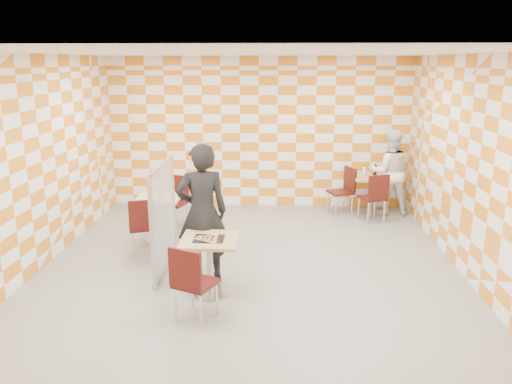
{
  "coord_description": "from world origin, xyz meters",
  "views": [
    {
      "loc": [
        0.41,
        -6.44,
        2.9
      ],
      "look_at": [
        0.1,
        0.2,
        1.15
      ],
      "focal_mm": 35.0,
      "sensor_mm": 36.0,
      "label": 1
    }
  ],
  "objects_px": {
    "chair_empty_far": "(176,197)",
    "chair_empty_near": "(143,223)",
    "chair_main_front": "(191,279)",
    "man_dark": "(202,213)",
    "chair_second_front": "(375,194)",
    "second_table": "(371,188)",
    "empty_table": "(159,211)",
    "partition": "(164,217)",
    "main_table": "(210,257)",
    "man_white": "(390,172)",
    "chair_second_side": "(345,187)",
    "sport_bottle": "(364,170)",
    "soda_bottle": "(375,170)"
  },
  "relations": [
    {
      "from": "main_table",
      "to": "partition",
      "type": "xyz_separation_m",
      "value": [
        -0.74,
        0.72,
        0.28
      ]
    },
    {
      "from": "chair_second_front",
      "to": "chair_empty_far",
      "type": "xyz_separation_m",
      "value": [
        -3.6,
        -0.37,
        0.0
      ]
    },
    {
      "from": "chair_second_front",
      "to": "partition",
      "type": "relative_size",
      "value": 0.6
    },
    {
      "from": "chair_empty_near",
      "to": "man_dark",
      "type": "relative_size",
      "value": 0.49
    },
    {
      "from": "man_dark",
      "to": "chair_empty_near",
      "type": "bearing_deg",
      "value": -50.87
    },
    {
      "from": "second_table",
      "to": "empty_table",
      "type": "relative_size",
      "value": 1.0
    },
    {
      "from": "man_white",
      "to": "sport_bottle",
      "type": "relative_size",
      "value": 8.31
    },
    {
      "from": "chair_second_side",
      "to": "chair_empty_far",
      "type": "relative_size",
      "value": 1.0
    },
    {
      "from": "empty_table",
      "to": "chair_main_front",
      "type": "relative_size",
      "value": 0.81
    },
    {
      "from": "chair_empty_near",
      "to": "man_dark",
      "type": "bearing_deg",
      "value": -35.64
    },
    {
      "from": "chair_second_side",
      "to": "soda_bottle",
      "type": "bearing_deg",
      "value": 14.5
    },
    {
      "from": "chair_second_front",
      "to": "soda_bottle",
      "type": "relative_size",
      "value": 4.02
    },
    {
      "from": "chair_empty_far",
      "to": "chair_empty_near",
      "type": "bearing_deg",
      "value": -97.51
    },
    {
      "from": "man_white",
      "to": "sport_bottle",
      "type": "xyz_separation_m",
      "value": [
        -0.47,
        0.1,
        0.01
      ]
    },
    {
      "from": "man_dark",
      "to": "main_table",
      "type": "bearing_deg",
      "value": 92.99
    },
    {
      "from": "chair_main_front",
      "to": "chair_empty_far",
      "type": "xyz_separation_m",
      "value": [
        -0.87,
        3.41,
        0.0
      ]
    },
    {
      "from": "chair_main_front",
      "to": "man_white",
      "type": "xyz_separation_m",
      "value": [
        3.11,
        4.39,
        0.29
      ]
    },
    {
      "from": "chair_main_front",
      "to": "chair_empty_near",
      "type": "relative_size",
      "value": 1.0
    },
    {
      "from": "chair_empty_near",
      "to": "partition",
      "type": "relative_size",
      "value": 0.6
    },
    {
      "from": "chair_second_side",
      "to": "soda_bottle",
      "type": "height_order",
      "value": "soda_bottle"
    },
    {
      "from": "second_table",
      "to": "chair_second_front",
      "type": "height_order",
      "value": "chair_second_front"
    },
    {
      "from": "man_dark",
      "to": "chair_second_front",
      "type": "bearing_deg",
      "value": -152.62
    },
    {
      "from": "chair_second_front",
      "to": "chair_main_front",
      "type": "bearing_deg",
      "value": -125.86
    },
    {
      "from": "man_dark",
      "to": "man_white",
      "type": "distance_m",
      "value": 4.48
    },
    {
      "from": "second_table",
      "to": "chair_second_front",
      "type": "xyz_separation_m",
      "value": [
        -0.03,
        -0.57,
        0.04
      ]
    },
    {
      "from": "partition",
      "to": "soda_bottle",
      "type": "distance_m",
      "value": 4.58
    },
    {
      "from": "second_table",
      "to": "soda_bottle",
      "type": "distance_m",
      "value": 0.37
    },
    {
      "from": "chair_second_front",
      "to": "chair_empty_near",
      "type": "xyz_separation_m",
      "value": [
        -3.79,
        -1.83,
        0.0
      ]
    },
    {
      "from": "chair_main_front",
      "to": "man_dark",
      "type": "bearing_deg",
      "value": 92.33
    },
    {
      "from": "man_dark",
      "to": "empty_table",
      "type": "bearing_deg",
      "value": -72.21
    },
    {
      "from": "chair_main_front",
      "to": "chair_second_side",
      "type": "relative_size",
      "value": 1.0
    },
    {
      "from": "chair_second_front",
      "to": "chair_empty_far",
      "type": "bearing_deg",
      "value": -174.2
    },
    {
      "from": "chair_second_front",
      "to": "chair_empty_near",
      "type": "distance_m",
      "value": 4.21
    },
    {
      "from": "second_table",
      "to": "man_white",
      "type": "xyz_separation_m",
      "value": [
        0.35,
        0.05,
        0.32
      ]
    },
    {
      "from": "soda_bottle",
      "to": "man_white",
      "type": "bearing_deg",
      "value": -12.28
    },
    {
      "from": "chair_empty_far",
      "to": "man_dark",
      "type": "height_order",
      "value": "man_dark"
    },
    {
      "from": "chair_second_side",
      "to": "empty_table",
      "type": "bearing_deg",
      "value": -153.15
    },
    {
      "from": "second_table",
      "to": "empty_table",
      "type": "distance_m",
      "value": 4.11
    },
    {
      "from": "empty_table",
      "to": "soda_bottle",
      "type": "bearing_deg",
      "value": 25.08
    },
    {
      "from": "chair_main_front",
      "to": "chair_second_front",
      "type": "xyz_separation_m",
      "value": [
        2.73,
        3.78,
        0.0
      ]
    },
    {
      "from": "chair_second_front",
      "to": "chair_second_side",
      "type": "xyz_separation_m",
      "value": [
        -0.48,
        0.52,
        0.0
      ]
    },
    {
      "from": "soda_bottle",
      "to": "sport_bottle",
      "type": "bearing_deg",
      "value": 169.31
    },
    {
      "from": "empty_table",
      "to": "chair_main_front",
      "type": "height_order",
      "value": "chair_main_front"
    },
    {
      "from": "chair_second_front",
      "to": "empty_table",
      "type": "bearing_deg",
      "value": -163.33
    },
    {
      "from": "chair_empty_near",
      "to": "man_white",
      "type": "distance_m",
      "value": 4.84
    },
    {
      "from": "second_table",
      "to": "sport_bottle",
      "type": "distance_m",
      "value": 0.38
    },
    {
      "from": "chair_second_front",
      "to": "partition",
      "type": "bearing_deg",
      "value": -145.56
    },
    {
      "from": "second_table",
      "to": "partition",
      "type": "height_order",
      "value": "partition"
    },
    {
      "from": "main_table",
      "to": "chair_main_front",
      "type": "height_order",
      "value": "chair_main_front"
    },
    {
      "from": "main_table",
      "to": "partition",
      "type": "relative_size",
      "value": 0.48
    }
  ]
}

